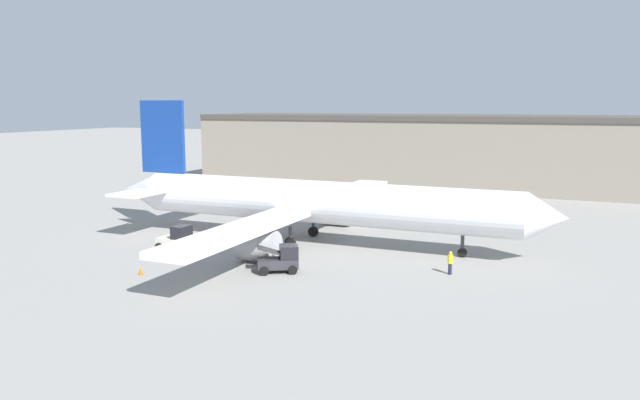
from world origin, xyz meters
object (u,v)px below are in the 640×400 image
Objects in this scene: baggage_tug at (177,239)px; belt_loader_truck at (281,259)px; airplane at (309,202)px; safety_cone_near at (141,271)px; ground_crew_worker at (450,262)px.

baggage_tug is 0.79× the size of belt_loader_truck.
safety_cone_near is (-6.41, -14.07, -3.21)m from airplane.
belt_loader_truck reaches higher than ground_crew_worker.
ground_crew_worker is 11.87m from belt_loader_truck.
baggage_tug is at bearing 106.48° from safety_cone_near.
airplane is 15.79m from safety_cone_near.
airplane is 10.02m from belt_loader_truck.
baggage_tug is (-21.72, -1.81, 0.09)m from ground_crew_worker.
belt_loader_truck is (2.14, -9.45, -2.57)m from airplane.
airplane is at bearing 70.86° from belt_loader_truck.
ground_crew_worker is 0.51× the size of belt_loader_truck.
belt_loader_truck is at bearing -97.71° from ground_crew_worker.
airplane is 15.88× the size of baggage_tug.
airplane is 14.49m from ground_crew_worker.
baggage_tug is at bearing 135.57° from belt_loader_truck.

